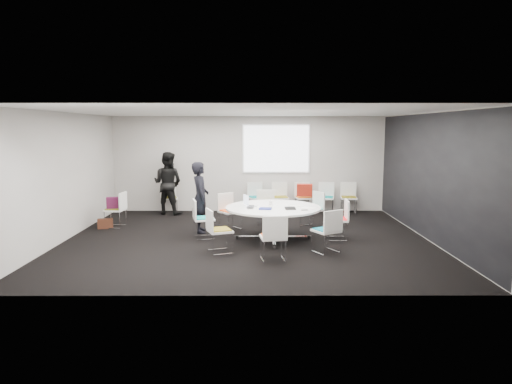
{
  "coord_description": "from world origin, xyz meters",
  "views": [
    {
      "loc": [
        0.17,
        -9.95,
        2.45
      ],
      "look_at": [
        0.2,
        0.4,
        1.0
      ],
      "focal_mm": 32.0,
      "sensor_mm": 36.0,
      "label": 1
    }
  ],
  "objects_px": {
    "chair_back_a": "(257,203)",
    "conference_table": "(273,216)",
    "chair_ring_f": "(219,239)",
    "chair_person_back": "(169,204)",
    "chair_back_c": "(303,203)",
    "chair_spare_left": "(116,216)",
    "cup": "(271,203)",
    "chair_back_b": "(280,203)",
    "chair_ring_a": "(338,227)",
    "chair_ring_e": "(203,226)",
    "chair_ring_h": "(326,239)",
    "chair_back_e": "(349,204)",
    "person_main": "(200,197)",
    "chair_back_d": "(326,203)",
    "chair_ring_d": "(230,218)",
    "maroon_bag": "(115,203)",
    "chair_ring_g": "(273,246)",
    "person_back": "(168,183)",
    "chair_ring_c": "(266,214)",
    "brown_bag": "(105,224)",
    "chair_ring_b": "(312,216)",
    "laptop": "(253,207)"
  },
  "relations": [
    {
      "from": "laptop",
      "to": "cup",
      "type": "height_order",
      "value": "cup"
    },
    {
      "from": "chair_ring_e",
      "to": "chair_ring_f",
      "type": "relative_size",
      "value": 1.0
    },
    {
      "from": "chair_back_d",
      "to": "chair_spare_left",
      "type": "relative_size",
      "value": 1.0
    },
    {
      "from": "chair_back_c",
      "to": "chair_back_d",
      "type": "height_order",
      "value": "same"
    },
    {
      "from": "chair_ring_b",
      "to": "brown_bag",
      "type": "relative_size",
      "value": 2.44
    },
    {
      "from": "chair_ring_e",
      "to": "chair_ring_g",
      "type": "height_order",
      "value": "same"
    },
    {
      "from": "chair_back_d",
      "to": "chair_ring_h",
      "type": "bearing_deg",
      "value": 93.57
    },
    {
      "from": "chair_back_b",
      "to": "chair_back_e",
      "type": "height_order",
      "value": "same"
    },
    {
      "from": "chair_spare_left",
      "to": "chair_ring_f",
      "type": "bearing_deg",
      "value": -124.33
    },
    {
      "from": "chair_back_b",
      "to": "maroon_bag",
      "type": "distance_m",
      "value": 4.66
    },
    {
      "from": "conference_table",
      "to": "person_back",
      "type": "bearing_deg",
      "value": 133.97
    },
    {
      "from": "chair_back_c",
      "to": "conference_table",
      "type": "bearing_deg",
      "value": 62.78
    },
    {
      "from": "chair_ring_g",
      "to": "conference_table",
      "type": "bearing_deg",
      "value": 79.95
    },
    {
      "from": "chair_ring_a",
      "to": "person_back",
      "type": "distance_m",
      "value": 5.31
    },
    {
      "from": "chair_back_c",
      "to": "chair_back_b",
      "type": "bearing_deg",
      "value": -9.62
    },
    {
      "from": "chair_ring_e",
      "to": "chair_ring_h",
      "type": "relative_size",
      "value": 1.0
    },
    {
      "from": "conference_table",
      "to": "chair_spare_left",
      "type": "height_order",
      "value": "chair_spare_left"
    },
    {
      "from": "chair_back_b",
      "to": "brown_bag",
      "type": "height_order",
      "value": "chair_back_b"
    },
    {
      "from": "chair_spare_left",
      "to": "maroon_bag",
      "type": "height_order",
      "value": "chair_spare_left"
    },
    {
      "from": "chair_ring_d",
      "to": "chair_back_e",
      "type": "bearing_deg",
      "value": 175.42
    },
    {
      "from": "chair_ring_c",
      "to": "chair_back_c",
      "type": "bearing_deg",
      "value": -124.12
    },
    {
      "from": "chair_back_e",
      "to": "chair_person_back",
      "type": "relative_size",
      "value": 1.0
    },
    {
      "from": "chair_ring_a",
      "to": "person_back",
      "type": "height_order",
      "value": "person_back"
    },
    {
      "from": "chair_ring_a",
      "to": "chair_back_e",
      "type": "height_order",
      "value": "same"
    },
    {
      "from": "chair_back_d",
      "to": "chair_back_e",
      "type": "height_order",
      "value": "same"
    },
    {
      "from": "cup",
      "to": "maroon_bag",
      "type": "height_order",
      "value": "cup"
    },
    {
      "from": "chair_ring_d",
      "to": "chair_back_c",
      "type": "xyz_separation_m",
      "value": [
        2.03,
        2.21,
        0.0
      ]
    },
    {
      "from": "chair_ring_f",
      "to": "chair_person_back",
      "type": "distance_m",
      "value": 4.63
    },
    {
      "from": "person_main",
      "to": "chair_ring_h",
      "type": "bearing_deg",
      "value": -133.29
    },
    {
      "from": "chair_ring_a",
      "to": "chair_ring_f",
      "type": "xyz_separation_m",
      "value": [
        -2.54,
        -1.09,
        0.0
      ]
    },
    {
      "from": "chair_ring_d",
      "to": "chair_back_b",
      "type": "relative_size",
      "value": 1.0
    },
    {
      "from": "chair_back_d",
      "to": "chair_ring_e",
      "type": "bearing_deg",
      "value": 56.0
    },
    {
      "from": "chair_ring_e",
      "to": "chair_back_a",
      "type": "bearing_deg",
      "value": 144.51
    },
    {
      "from": "chair_back_d",
      "to": "person_main",
      "type": "distance_m",
      "value": 4.21
    },
    {
      "from": "chair_ring_h",
      "to": "cup",
      "type": "height_order",
      "value": "chair_ring_h"
    },
    {
      "from": "chair_back_a",
      "to": "conference_table",
      "type": "bearing_deg",
      "value": 77.83
    },
    {
      "from": "chair_ring_a",
      "to": "chair_ring_e",
      "type": "xyz_separation_m",
      "value": [
        -2.99,
        0.1,
        0.0
      ]
    },
    {
      "from": "chair_back_a",
      "to": "cup",
      "type": "relative_size",
      "value": 9.78
    },
    {
      "from": "chair_ring_h",
      "to": "chair_back_e",
      "type": "relative_size",
      "value": 1.0
    },
    {
      "from": "chair_ring_e",
      "to": "chair_back_b",
      "type": "distance_m",
      "value": 3.65
    },
    {
      "from": "chair_person_back",
      "to": "cup",
      "type": "bearing_deg",
      "value": 118.83
    },
    {
      "from": "chair_ring_c",
      "to": "chair_ring_e",
      "type": "bearing_deg",
      "value": 45.67
    },
    {
      "from": "chair_back_e",
      "to": "person_main",
      "type": "distance_m",
      "value": 4.75
    },
    {
      "from": "conference_table",
      "to": "chair_spare_left",
      "type": "relative_size",
      "value": 2.39
    },
    {
      "from": "chair_ring_b",
      "to": "brown_bag",
      "type": "bearing_deg",
      "value": 61.74
    },
    {
      "from": "chair_ring_h",
      "to": "chair_person_back",
      "type": "relative_size",
      "value": 1.0
    },
    {
      "from": "chair_back_b",
      "to": "cup",
      "type": "xyz_separation_m",
      "value": [
        -0.38,
        -2.95,
        0.5
      ]
    },
    {
      "from": "chair_ring_e",
      "to": "maroon_bag",
      "type": "distance_m",
      "value": 2.62
    },
    {
      "from": "chair_ring_c",
      "to": "maroon_bag",
      "type": "bearing_deg",
      "value": 4.58
    },
    {
      "from": "chair_ring_e",
      "to": "laptop",
      "type": "distance_m",
      "value": 1.21
    }
  ]
}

